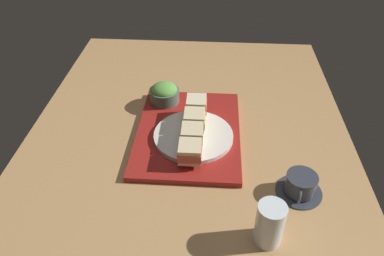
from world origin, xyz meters
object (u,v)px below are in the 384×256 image
Objects in this scene: sandwich_farmost at (190,151)px; salad_bowl at (164,93)px; sandwich_inner_near at (194,120)px; sandwich_plate at (193,136)px; drinking_glass at (270,224)px; sandwich_inner_far at (192,135)px; coffee_cup at (300,185)px; sandwich_nearmost at (196,106)px.

sandwich_farmost is 31.29cm from salad_bowl.
sandwich_inner_near is at bearing 178.40° from sandwich_farmost.
sandwich_plate is 2.37× the size of salad_bowl.
sandwich_farmost is at bearing -1.60° from sandwich_inner_near.
sandwich_inner_near is 0.60× the size of drinking_glass.
sandwich_inner_far is 0.95× the size of sandwich_farmost.
coffee_cup is (14.73, 28.69, -3.01)cm from sandwich_inner_far.
sandwich_inner_far is at bearing 178.40° from sandwich_farmost.
salad_bowl is at bearing -144.49° from sandwich_inner_near.
sandwich_inner_far is at bearing -1.60° from sandwich_plate.
coffee_cup is at bearing 74.84° from sandwich_farmost.
sandwich_nearmost is at bearing 52.48° from salad_bowl.
salad_bowl reaches higher than sandwich_farmost.
sandwich_inner_far is (13.80, -0.38, -0.35)cm from sandwich_nearmost.
sandwich_inner_near and salad_bowl have the same top height.
sandwich_nearmost is 0.60× the size of drinking_glass.
sandwich_nearmost reaches higher than sandwich_inner_far.
sandwich_inner_far is 0.53× the size of coffee_cup.
sandwich_nearmost is 1.00× the size of sandwich_inner_near.
coffee_cup is (28.52, 28.30, -3.36)cm from sandwich_nearmost.
salad_bowl is (-22.48, -10.93, -0.76)cm from sandwich_inner_far.
sandwich_farmost is 0.62× the size of drinking_glass.
salad_bowl is at bearing -159.93° from sandwich_farmost.
sandwich_farmost is at bearing -1.60° from sandwich_plate.
sandwich_plate is at bearing -1.60° from sandwich_nearmost.
drinking_glass is (29.52, 19.04, -0.10)cm from sandwich_inner_far.
sandwich_inner_far is at bearing -147.18° from drinking_glass.
sandwich_nearmost is 40.33cm from coffee_cup.
sandwich_inner_near is 0.67× the size of salad_bowl.
coffee_cup is (18.18, 28.59, 0.29)cm from sandwich_plate.
sandwich_nearmost is at bearing 178.40° from sandwich_inner_near.
sandwich_nearmost is at bearing 178.40° from sandwich_farmost.
sandwich_inner_far is at bearing -117.17° from coffee_cup.
sandwich_farmost is 29.70cm from drinking_glass.
sandwich_nearmost is 0.67× the size of salad_bowl.
sandwich_nearmost is 0.97× the size of sandwich_farmost.
sandwich_plate is 3.42× the size of sandwich_farmost.
sandwich_inner_near is 13.81cm from sandwich_farmost.
sandwich_nearmost is 13.81cm from sandwich_inner_far.
sandwich_nearmost reaches higher than sandwich_inner_near.
sandwich_nearmost is 6.90cm from sandwich_inner_near.
sandwich_inner_near is 0.54× the size of coffee_cup.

